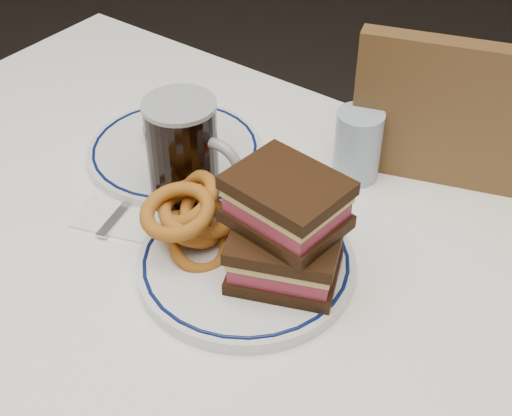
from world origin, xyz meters
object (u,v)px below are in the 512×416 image
Objects in this scene: far_plate at (175,151)px; chair_far at (475,243)px; main_plate at (246,263)px; reuben_sandwich at (286,229)px; beer_mug at (185,154)px.

chair_far is at bearing 40.49° from far_plate.
far_plate is at bearing 150.84° from main_plate.
main_plate and far_plate have the same top height.
main_plate is at bearing -108.50° from chair_far.
main_plate is 0.09m from reuben_sandwich.
reuben_sandwich is at bearing 14.73° from main_plate.
beer_mug is 0.61× the size of far_plate.
reuben_sandwich is at bearing -13.13° from beer_mug.
chair_far is 0.55m from main_plate.
main_plate is at bearing -165.27° from reuben_sandwich.
far_plate is (-0.29, 0.12, -0.08)m from reuben_sandwich.
beer_mug is at bearing -126.73° from chair_far.
far_plate is (-0.24, 0.13, -0.00)m from main_plate.
beer_mug is 0.14m from far_plate.
main_plate is 1.73× the size of reuben_sandwich.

